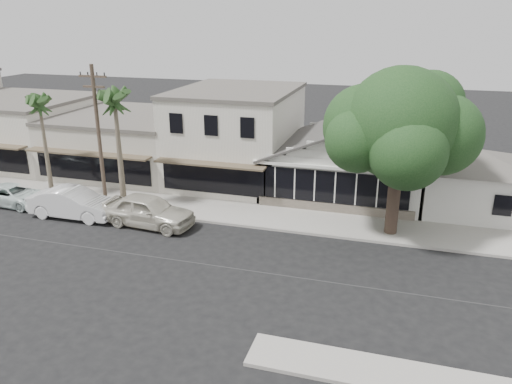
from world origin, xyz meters
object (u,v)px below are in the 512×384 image
(utility_pole, at_px, (99,135))
(car_2, at_px, (14,195))
(shade_tree, at_px, (399,126))
(car_1, at_px, (73,203))
(car_0, at_px, (148,211))

(utility_pole, bearing_deg, car_2, -170.69)
(utility_pole, relative_size, shade_tree, 0.97)
(utility_pole, bearing_deg, shade_tree, 4.51)
(shade_tree, bearing_deg, car_1, -170.57)
(utility_pole, height_order, car_0, utility_pole)
(car_0, bearing_deg, utility_pole, 72.26)
(car_0, xyz_separation_m, shade_tree, (13.53, 2.97, 5.19))
(utility_pole, height_order, shade_tree, shade_tree)
(utility_pole, height_order, car_1, utility_pole)
(car_1, bearing_deg, car_0, -89.57)
(car_2, bearing_deg, car_0, -90.54)
(shade_tree, bearing_deg, utility_pole, -175.49)
(car_2, bearing_deg, utility_pole, -77.85)
(car_0, height_order, car_2, car_0)
(car_0, relative_size, shade_tree, 0.59)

